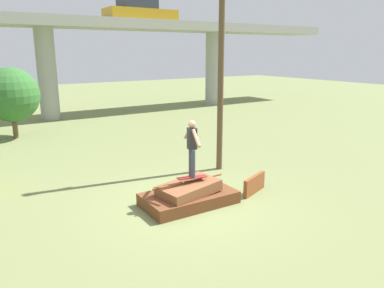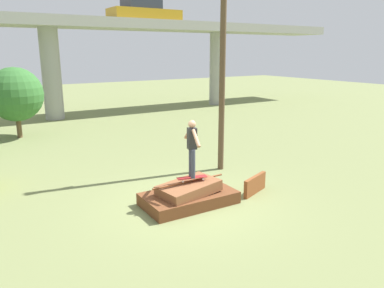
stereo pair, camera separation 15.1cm
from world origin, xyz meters
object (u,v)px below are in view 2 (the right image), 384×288
object	(u,v)px
skateboard	(192,178)
skater	(192,145)
utility_pole	(223,45)
tree_behind_right	(15,95)
car_on_overpass_mid	(144,12)

from	to	relation	value
skateboard	skater	xyz separation A→B (m)	(0.00, -0.00, 0.90)
skater	utility_pole	size ratio (longest dim) A/B	0.19
skateboard	utility_pole	xyz separation A→B (m)	(2.50, 2.07, 3.49)
skateboard	tree_behind_right	world-z (taller)	tree_behind_right
skateboard	skater	size ratio (longest dim) A/B	0.54
car_on_overpass_mid	utility_pole	size ratio (longest dim) A/B	0.56
tree_behind_right	utility_pole	bearing A→B (deg)	-60.28
skateboard	utility_pole	distance (m)	4.77
car_on_overpass_mid	tree_behind_right	bearing A→B (deg)	-155.20
skater	tree_behind_right	world-z (taller)	tree_behind_right
skateboard	tree_behind_right	xyz separation A→B (m)	(-2.69, 11.17, 1.32)
car_on_overpass_mid	utility_pole	bearing A→B (deg)	-104.64
skater	skateboard	bearing A→B (deg)	165.96
tree_behind_right	car_on_overpass_mid	bearing A→B (deg)	24.80
utility_pole	car_on_overpass_mid	bearing A→B (deg)	75.36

